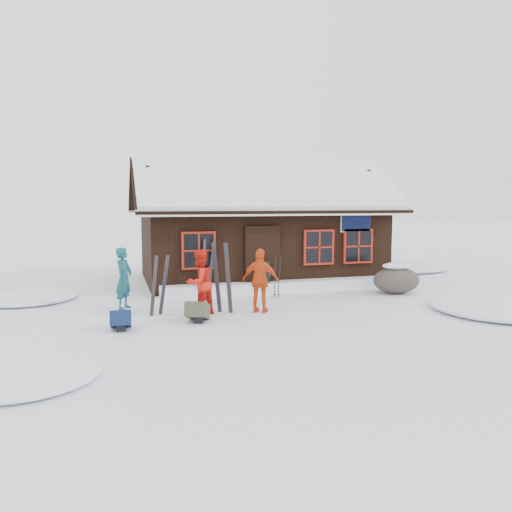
% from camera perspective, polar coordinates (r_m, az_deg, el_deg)
% --- Properties ---
extents(ground, '(120.00, 120.00, 0.00)m').
position_cam_1_polar(ground, '(13.18, 0.04, -6.08)').
color(ground, white).
rests_on(ground, ground).
extents(mountain_hut, '(8.90, 6.09, 4.42)m').
position_cam_1_polar(mountain_hut, '(18.12, 0.22, 2.32)').
color(mountain_hut, black).
rests_on(mountain_hut, ground).
extents(snow_drift, '(7.60, 0.60, 0.35)m').
position_cam_1_polar(snow_drift, '(15.70, 3.02, -3.44)').
color(snow_drift, white).
rests_on(snow_drift, ground).
extents(snow_mounds, '(20.60, 13.20, 0.48)m').
position_cam_1_polar(snow_mounds, '(15.42, 4.03, -4.28)').
color(snow_mounds, white).
rests_on(snow_mounds, ground).
extents(skier_teal, '(0.62, 0.71, 1.62)m').
position_cam_1_polar(skier_teal, '(13.51, -14.86, -2.48)').
color(skier_teal, '#114A53').
rests_on(skier_teal, ground).
extents(skier_orange_left, '(1.01, 0.96, 1.64)m').
position_cam_1_polar(skier_orange_left, '(12.41, -6.46, -3.04)').
color(skier_orange_left, red).
rests_on(skier_orange_left, ground).
extents(skier_orange_right, '(1.02, 0.85, 1.63)m').
position_cam_1_polar(skier_orange_right, '(12.64, 0.53, -2.84)').
color(skier_orange_right, '#D54715').
rests_on(skier_orange_right, ground).
extents(skier_crouched, '(0.57, 0.56, 1.00)m').
position_cam_1_polar(skier_crouched, '(15.39, 1.21, -2.41)').
color(skier_crouched, black).
rests_on(skier_crouched, ground).
extents(boulder, '(1.47, 1.10, 0.85)m').
position_cam_1_polar(boulder, '(15.93, 15.74, -2.58)').
color(boulder, '#4E453E').
rests_on(boulder, ground).
extents(ski_pair_left, '(0.54, 0.19, 1.54)m').
position_cam_1_polar(ski_pair_left, '(12.61, -11.03, -3.41)').
color(ski_pair_left, black).
rests_on(ski_pair_left, ground).
extents(ski_pair_mid, '(0.51, 0.27, 1.83)m').
position_cam_1_polar(ski_pair_mid, '(12.67, -3.85, -2.60)').
color(ski_pair_mid, black).
rests_on(ski_pair_mid, ground).
extents(ski_pair_right, '(0.53, 0.31, 1.75)m').
position_cam_1_polar(ski_pair_right, '(14.95, -5.60, -1.42)').
color(ski_pair_right, black).
rests_on(ski_pair_right, ground).
extents(ski_poles, '(0.23, 0.11, 1.29)m').
position_cam_1_polar(ski_poles, '(14.66, 2.43, -2.42)').
color(ski_poles, black).
rests_on(ski_poles, ground).
extents(backpack_blue, '(0.47, 0.61, 0.32)m').
position_cam_1_polar(backpack_blue, '(11.45, -15.19, -7.35)').
color(backpack_blue, '#101C45').
rests_on(backpack_blue, ground).
extents(backpack_olive, '(0.69, 0.78, 0.35)m').
position_cam_1_polar(backpack_olive, '(11.87, -6.70, -6.63)').
color(backpack_olive, '#3E3E2C').
rests_on(backpack_olive, ground).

